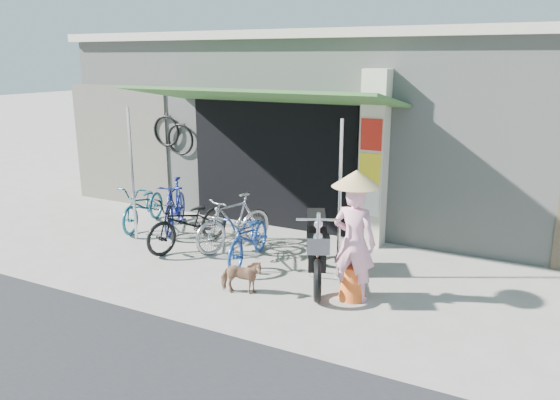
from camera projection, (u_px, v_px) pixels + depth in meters
The scene contains 13 objects.
ground at pixel (260, 284), 7.89m from camera, with size 80.00×80.00×0.00m, color #A09C91.
bicycle_shop at pixel (375, 121), 11.80m from camera, with size 12.30×5.30×3.66m.
shop_pillar at pixel (374, 160), 9.24m from camera, with size 0.42×0.44×3.00m.
awning at pixel (260, 99), 9.06m from camera, with size 4.60×1.88×2.72m.
neighbour_left at pixel (120, 145), 12.02m from camera, with size 2.60×0.06×2.60m, color #6B665B.
bike_teal at pixel (144, 205), 10.46m from camera, with size 0.57×1.63×0.86m, color #165466.
bike_blue at pixel (175, 205), 10.27m from camera, with size 0.45×1.60×0.96m, color navy.
bike_black at pixel (189, 222), 9.30m from camera, with size 0.60×1.73×0.91m, color black.
bike_silver at pixel (234, 222), 9.23m from camera, with size 0.45×1.58×0.95m, color #9D9DA1.
bike_navy at pixel (249, 238), 8.63m from camera, with size 0.55×1.57×0.83m, color #204594.
street_dog at pixel (241, 277), 7.50m from camera, with size 0.27×0.60×0.50m, color tan.
moped at pixel (316, 245), 7.95m from camera, with size 1.03×1.92×1.15m.
nun at pixel (354, 237), 7.19m from camera, with size 0.64×0.64×1.78m.
Camera 1 is at (3.63, -6.37, 3.18)m, focal length 35.00 mm.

